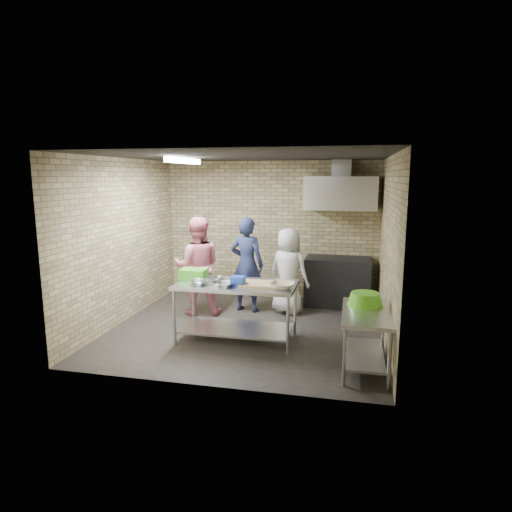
{
  "coord_description": "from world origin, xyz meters",
  "views": [
    {
      "loc": [
        1.58,
        -6.51,
        2.41
      ],
      "look_at": [
        0.1,
        0.2,
        1.15
      ],
      "focal_mm": 30.78,
      "sensor_mm": 36.0,
      "label": 1
    }
  ],
  "objects_px": {
    "blue_tub": "(238,281)",
    "woman_pink": "(197,266)",
    "woman_white": "(288,271)",
    "side_counter": "(366,340)",
    "green_basin": "(365,299)",
    "green_crate": "(194,274)",
    "man_navy": "(247,265)",
    "bottle_green": "(365,197)",
    "stove": "(337,282)",
    "prep_table": "(237,312)",
    "bottle_red": "(343,196)"
  },
  "relations": [
    {
      "from": "stove",
      "to": "bottle_green",
      "type": "distance_m",
      "value": 1.65
    },
    {
      "from": "bottle_green",
      "to": "woman_white",
      "type": "bearing_deg",
      "value": -145.09
    },
    {
      "from": "green_basin",
      "to": "stove",
      "type": "bearing_deg",
      "value": 99.76
    },
    {
      "from": "bottle_red",
      "to": "woman_white",
      "type": "distance_m",
      "value": 1.79
    },
    {
      "from": "bottle_green",
      "to": "side_counter",
      "type": "bearing_deg",
      "value": -90.0
    },
    {
      "from": "green_crate",
      "to": "blue_tub",
      "type": "distance_m",
      "value": 0.78
    },
    {
      "from": "green_basin",
      "to": "woman_pink",
      "type": "bearing_deg",
      "value": 153.02
    },
    {
      "from": "woman_pink",
      "to": "green_crate",
      "type": "bearing_deg",
      "value": 90.66
    },
    {
      "from": "green_basin",
      "to": "woman_white",
      "type": "relative_size",
      "value": 0.3
    },
    {
      "from": "green_basin",
      "to": "side_counter",
      "type": "bearing_deg",
      "value": -85.43
    },
    {
      "from": "green_basin",
      "to": "woman_pink",
      "type": "xyz_separation_m",
      "value": [
        -2.81,
        1.43,
        0.02
      ]
    },
    {
      "from": "woman_white",
      "to": "stove",
      "type": "bearing_deg",
      "value": -121.64
    },
    {
      "from": "stove",
      "to": "woman_white",
      "type": "bearing_deg",
      "value": -141.83
    },
    {
      "from": "blue_tub",
      "to": "woman_white",
      "type": "relative_size",
      "value": 0.13
    },
    {
      "from": "side_counter",
      "to": "green_basin",
      "type": "bearing_deg",
      "value": 94.57
    },
    {
      "from": "man_navy",
      "to": "woman_white",
      "type": "xyz_separation_m",
      "value": [
        0.74,
        0.05,
        -0.09
      ]
    },
    {
      "from": "stove",
      "to": "green_basin",
      "type": "bearing_deg",
      "value": -80.24
    },
    {
      "from": "stove",
      "to": "man_navy",
      "type": "bearing_deg",
      "value": -155.68
    },
    {
      "from": "blue_tub",
      "to": "bottle_green",
      "type": "xyz_separation_m",
      "value": [
        1.79,
        2.51,
        1.08
      ]
    },
    {
      "from": "green_crate",
      "to": "man_navy",
      "type": "relative_size",
      "value": 0.23
    },
    {
      "from": "blue_tub",
      "to": "woman_pink",
      "type": "height_order",
      "value": "woman_pink"
    },
    {
      "from": "side_counter",
      "to": "bottle_red",
      "type": "bearing_deg",
      "value": 97.62
    },
    {
      "from": "green_crate",
      "to": "blue_tub",
      "type": "relative_size",
      "value": 2.0
    },
    {
      "from": "blue_tub",
      "to": "prep_table",
      "type": "bearing_deg",
      "value": 116.57
    },
    {
      "from": "man_navy",
      "to": "woman_pink",
      "type": "xyz_separation_m",
      "value": [
        -0.81,
        -0.36,
        0.01
      ]
    },
    {
      "from": "bottle_red",
      "to": "stove",
      "type": "bearing_deg",
      "value": -101.77
    },
    {
      "from": "side_counter",
      "to": "stove",
      "type": "height_order",
      "value": "stove"
    },
    {
      "from": "blue_tub",
      "to": "bottle_green",
      "type": "bearing_deg",
      "value": 54.52
    },
    {
      "from": "prep_table",
      "to": "blue_tub",
      "type": "bearing_deg",
      "value": -63.43
    },
    {
      "from": "green_basin",
      "to": "bottle_green",
      "type": "bearing_deg",
      "value": 89.58
    },
    {
      "from": "stove",
      "to": "bottle_green",
      "type": "bearing_deg",
      "value": 28.07
    },
    {
      "from": "bottle_red",
      "to": "woman_pink",
      "type": "height_order",
      "value": "bottle_red"
    },
    {
      "from": "green_crate",
      "to": "stove",
      "type": "bearing_deg",
      "value": 44.44
    },
    {
      "from": "side_counter",
      "to": "stove",
      "type": "bearing_deg",
      "value": 99.29
    },
    {
      "from": "bottle_red",
      "to": "bottle_green",
      "type": "relative_size",
      "value": 1.2
    },
    {
      "from": "woman_pink",
      "to": "woman_white",
      "type": "bearing_deg",
      "value": 178.59
    },
    {
      "from": "prep_table",
      "to": "green_basin",
      "type": "relative_size",
      "value": 3.78
    },
    {
      "from": "prep_table",
      "to": "man_navy",
      "type": "bearing_deg",
      "value": 97.52
    },
    {
      "from": "bottle_green",
      "to": "man_navy",
      "type": "distance_m",
      "value": 2.53
    },
    {
      "from": "side_counter",
      "to": "green_basin",
      "type": "relative_size",
      "value": 2.61
    },
    {
      "from": "green_crate",
      "to": "bottle_green",
      "type": "bearing_deg",
      "value": 42.03
    },
    {
      "from": "stove",
      "to": "bottle_red",
      "type": "xyz_separation_m",
      "value": [
        0.05,
        0.24,
        1.58
      ]
    },
    {
      "from": "side_counter",
      "to": "bottle_green",
      "type": "xyz_separation_m",
      "value": [
        0.0,
        2.99,
        1.64
      ]
    },
    {
      "from": "bottle_red",
      "to": "woman_white",
      "type": "xyz_separation_m",
      "value": [
        -0.89,
        -0.9,
        -1.27
      ]
    },
    {
      "from": "prep_table",
      "to": "blue_tub",
      "type": "xyz_separation_m",
      "value": [
        0.05,
        -0.1,
        0.5
      ]
    },
    {
      "from": "bottle_red",
      "to": "woman_white",
      "type": "height_order",
      "value": "bottle_red"
    },
    {
      "from": "side_counter",
      "to": "man_navy",
      "type": "distance_m",
      "value": 2.91
    },
    {
      "from": "green_basin",
      "to": "woman_pink",
      "type": "distance_m",
      "value": 3.16
    },
    {
      "from": "bottle_green",
      "to": "woman_pink",
      "type": "bearing_deg",
      "value": -155.21
    },
    {
      "from": "green_crate",
      "to": "green_basin",
      "type": "relative_size",
      "value": 0.84
    }
  ]
}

